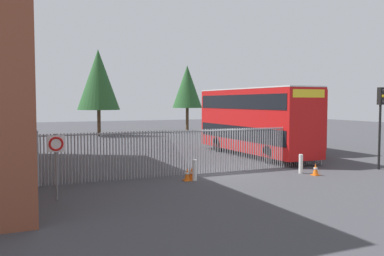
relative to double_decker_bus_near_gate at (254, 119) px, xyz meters
name	(u,v)px	position (x,y,z in m)	size (l,w,h in m)	color
ground_plane	(168,154)	(-4.82, 3.20, -2.42)	(100.00, 100.00, 0.00)	#3D3D42
palisade_fence	(200,150)	(-6.15, -4.80, -1.24)	(15.26, 0.14, 2.35)	gray
double_decker_bus_near_gate	(254,119)	(0.00, 0.00, 0.00)	(2.54, 10.81, 4.42)	red
double_decker_bus_behind_fence_left	(265,116)	(3.33, 3.64, 0.00)	(2.54, 10.81, 4.42)	red
bollard_near_left	(195,170)	(-7.16, -6.37, -1.95)	(0.20, 0.20, 0.95)	silver
bollard_center_front	(301,164)	(-1.54, -6.74, -1.95)	(0.20, 0.20, 0.95)	silver
traffic_cone_by_gate	(316,169)	(-1.26, -7.50, -2.13)	(0.34, 0.34, 0.59)	orange
traffic_cone_mid_forecourt	(192,174)	(-7.22, -6.16, -2.13)	(0.34, 0.34, 0.59)	orange
traffic_cone_near_kerb	(187,174)	(-7.46, -6.23, -2.13)	(0.34, 0.34, 0.59)	orange
speed_limit_sign_post	(56,151)	(-13.24, -7.78, -0.65)	(0.60, 0.14, 2.40)	slate
traffic_light_kerbside	(380,113)	(2.98, -7.46, 0.56)	(0.28, 0.33, 4.30)	black
tree_tall_back	(98,80)	(-6.09, 20.29, 3.41)	(4.38, 4.38, 8.98)	#4C3823
tree_short_side	(187,87)	(5.26, 23.32, 2.95)	(3.61, 3.61, 7.97)	#4C3823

